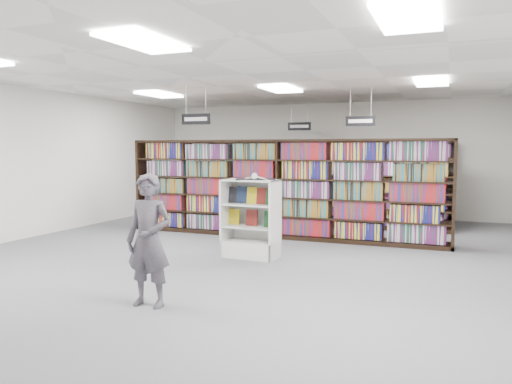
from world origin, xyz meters
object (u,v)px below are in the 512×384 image
at_px(endcap_display, 251,231).
at_px(open_book, 255,178).
at_px(bookshelf_row_near, 281,189).
at_px(shopper, 149,240).

relative_size(endcap_display, open_book, 1.77).
relative_size(bookshelf_row_near, open_book, 9.03).
height_order(open_book, shopper, shopper).
xyz_separation_m(bookshelf_row_near, endcap_display, (0.17, -2.08, -0.58)).
distance_m(open_book, shopper, 3.07).
bearing_deg(bookshelf_row_near, endcap_display, -85.38).
relative_size(bookshelf_row_near, shopper, 4.34).
distance_m(bookshelf_row_near, shopper, 5.08).
distance_m(bookshelf_row_near, open_book, 2.12).
xyz_separation_m(open_book, shopper, (-0.18, -3.00, -0.60)).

